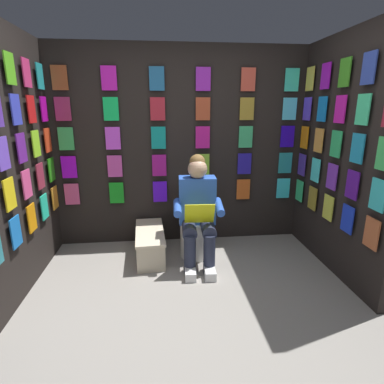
{
  "coord_description": "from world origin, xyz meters",
  "views": [
    {
      "loc": [
        0.26,
        2.04,
        1.68
      ],
      "look_at": [
        -0.06,
        -0.94,
        0.85
      ],
      "focal_mm": 28.87,
      "sensor_mm": 36.0,
      "label": 1
    }
  ],
  "objects": [
    {
      "name": "comic_longbox_near",
      "position": [
        0.4,
        -1.27,
        0.16
      ],
      "size": [
        0.36,
        0.83,
        0.31
      ],
      "rotation": [
        0.0,
        0.0,
        0.05
      ],
      "color": "beige",
      "rests_on": "ground"
    },
    {
      "name": "person_reading",
      "position": [
        -0.14,
        -1.08,
        0.6
      ],
      "size": [
        0.54,
        0.7,
        1.19
      ],
      "rotation": [
        0.0,
        0.0,
        -0.05
      ],
      "color": "blue",
      "rests_on": "ground"
    },
    {
      "name": "display_wall_back",
      "position": [
        -0.0,
        -1.76,
        1.19
      ],
      "size": [
        3.13,
        0.14,
        2.38
      ],
      "color": "black",
      "rests_on": "ground"
    },
    {
      "name": "display_wall_right",
      "position": [
        1.56,
        -0.85,
        1.2
      ],
      "size": [
        0.14,
        1.71,
        2.38
      ],
      "color": "black",
      "rests_on": "ground"
    },
    {
      "name": "display_wall_left",
      "position": [
        -1.56,
        -0.85,
        1.2
      ],
      "size": [
        0.14,
        1.71,
        2.38
      ],
      "color": "black",
      "rests_on": "ground"
    },
    {
      "name": "ground_plane",
      "position": [
        0.0,
        0.0,
        0.0
      ],
      "size": [
        30.0,
        30.0,
        0.0
      ],
      "primitive_type": "plane",
      "color": "gray"
    },
    {
      "name": "toilet",
      "position": [
        -0.15,
        -1.31,
        0.33
      ],
      "size": [
        0.41,
        0.56,
        0.77
      ],
      "rotation": [
        0.0,
        0.0,
        -0.05
      ],
      "color": "white",
      "rests_on": "ground"
    }
  ]
}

